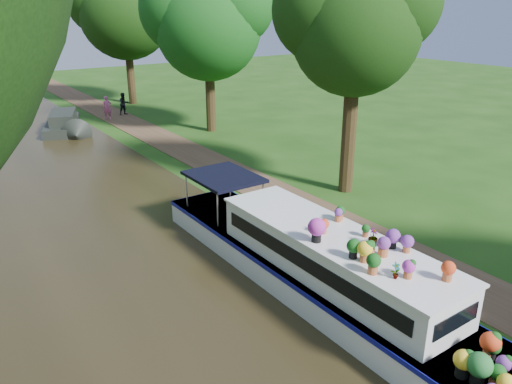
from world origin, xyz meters
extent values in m
plane|color=#1B4210|center=(0.00, 0.00, 0.00)|extent=(100.00, 100.00, 0.00)
cube|color=black|center=(-6.00, 0.00, 0.01)|extent=(10.00, 100.00, 0.02)
cube|color=#4E3824|center=(1.20, 0.00, 0.01)|extent=(2.20, 100.00, 0.03)
cube|color=white|center=(-2.25, -1.77, 0.40)|extent=(2.20, 12.00, 0.75)
cube|color=navy|center=(-2.25, -1.77, 0.71)|extent=(2.24, 12.04, 0.12)
cube|color=white|center=(-2.25, -2.57, 1.29)|extent=(1.80, 7.00, 1.05)
cube|color=white|center=(-2.25, -2.57, 1.85)|extent=(1.90, 7.10, 0.06)
cube|color=black|center=(-1.34, -2.57, 1.37)|extent=(0.03, 6.40, 0.38)
cube|color=black|center=(-3.16, -2.57, 1.37)|extent=(0.03, 6.40, 0.38)
cube|color=black|center=(-2.25, 2.53, 1.92)|extent=(1.90, 2.40, 0.10)
imported|color=#124515|center=(-2.68, -4.87, 2.07)|extent=(0.22, 0.17, 0.37)
imported|color=#124515|center=(-1.90, -3.53, 2.09)|extent=(0.29, 0.29, 0.41)
cylinder|color=black|center=(3.80, 3.00, 2.27)|extent=(0.56, 0.56, 4.55)
sphere|color=black|center=(3.80, 3.00, 6.23)|extent=(4.80, 4.80, 4.80)
sphere|color=black|center=(4.76, 2.28, 7.19)|extent=(3.60, 3.60, 3.60)
sphere|color=black|center=(2.96, 3.84, 6.95)|extent=(3.84, 3.84, 3.84)
cylinder|color=black|center=(4.50, 15.00, 1.92)|extent=(0.56, 0.56, 3.85)
sphere|color=#124515|center=(4.50, 15.00, 5.95)|extent=(6.00, 6.00, 6.00)
sphere|color=#124515|center=(5.70, 14.10, 7.15)|extent=(4.50, 4.50, 4.50)
sphere|color=#124515|center=(3.45, 16.05, 6.85)|extent=(4.80, 4.80, 4.80)
cylinder|color=black|center=(4.00, 26.00, 2.10)|extent=(0.56, 0.56, 4.20)
sphere|color=black|center=(4.00, 26.00, 6.51)|extent=(6.60, 6.60, 6.60)
cube|color=black|center=(-2.75, 20.39, 0.28)|extent=(3.37, 5.53, 0.53)
cube|color=black|center=(-2.75, 19.95, 0.86)|extent=(2.29, 3.34, 0.62)
imported|color=#E55E90|center=(0.50, 21.59, 0.78)|extent=(0.64, 0.54, 1.51)
imported|color=black|center=(1.90, 22.27, 0.77)|extent=(0.77, 0.62, 1.49)
imported|color=#267121|center=(-0.60, 5.00, 0.19)|extent=(0.42, 0.40, 0.38)
camera|label=1|loc=(-10.14, -10.53, 7.16)|focal=35.00mm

